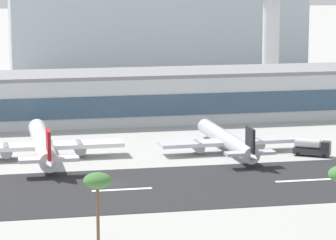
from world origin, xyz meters
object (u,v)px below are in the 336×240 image
distant_hotel_block (157,23)px  airliner_red_tail_gate_0 (43,145)px  service_fuel_truck_1 (312,147)px  palm_tree_2 (97,182)px  control_tower (271,17)px  terminal_building (115,97)px  airliner_black_tail_gate_1 (229,141)px

distant_hotel_block → airliner_red_tail_gate_0: distant_hotel_block is taller
service_fuel_truck_1 → palm_tree_2: 79.52m
control_tower → airliner_red_tail_gate_0: 129.57m
airliner_red_tail_gate_0 → palm_tree_2: (4.45, -64.61, 6.87)m
terminal_building → airliner_black_tail_gate_1: 52.07m
control_tower → palm_tree_2: (-80.36, -159.95, -15.59)m
terminal_building → control_tower: size_ratio=4.47×
airliner_black_tail_gate_1 → palm_tree_2: size_ratio=3.67×
service_fuel_truck_1 → palm_tree_2: palm_tree_2 is taller
terminal_building → distant_hotel_block: distant_hotel_block is taller
control_tower → airliner_black_tail_gate_1: 108.76m
airliner_red_tail_gate_0 → airliner_black_tail_gate_1: 43.10m
control_tower → airliner_red_tail_gate_0: size_ratio=0.85×
airliner_red_tail_gate_0 → palm_tree_2: palm_tree_2 is taller
airliner_black_tail_gate_1 → service_fuel_truck_1: (18.09, -6.96, -0.79)m
control_tower → airliner_red_tail_gate_0: (-84.81, -95.34, -22.46)m
control_tower → airliner_red_tail_gate_0: control_tower is taller
distant_hotel_block → airliner_black_tail_gate_1: size_ratio=2.76×
terminal_building → palm_tree_2: bearing=-99.6°
distant_hotel_block → airliner_red_tail_gate_0: (-56.06, -155.31, -16.86)m
distant_hotel_block → palm_tree_2: 226.11m
airliner_red_tail_gate_0 → service_fuel_truck_1: 61.86m
control_tower → airliner_black_tail_gate_1: bearing=-113.1°
terminal_building → service_fuel_truck_1: terminal_building is taller
airliner_red_tail_gate_0 → airliner_black_tail_gate_1: (43.03, -2.44, -0.36)m
terminal_building → palm_tree_2: (-18.62, -110.08, 3.07)m
control_tower → distant_hotel_block: control_tower is taller
airliner_black_tail_gate_1 → service_fuel_truck_1: bearing=-113.2°
terminal_building → airliner_red_tail_gate_0: 51.13m
control_tower → distant_hotel_block: 66.74m
distant_hotel_block → service_fuel_truck_1: 165.77m
airliner_black_tail_gate_1 → service_fuel_truck_1: 19.40m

